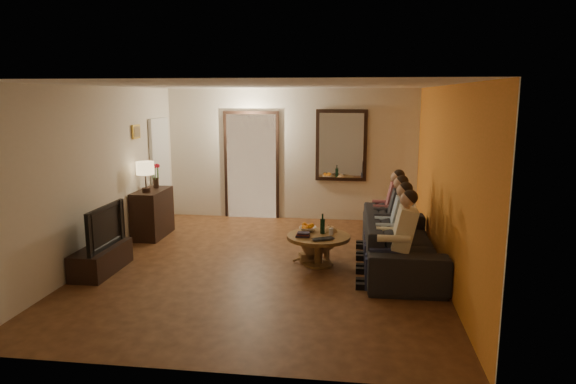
# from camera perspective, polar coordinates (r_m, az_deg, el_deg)

# --- Properties ---
(floor) EXTENTS (5.00, 6.00, 0.01)m
(floor) POSITION_cam_1_polar(r_m,az_deg,el_deg) (7.65, -2.55, -8.12)
(floor) COLOR #442512
(floor) RESTS_ON ground
(ceiling) EXTENTS (5.00, 6.00, 0.01)m
(ceiling) POSITION_cam_1_polar(r_m,az_deg,el_deg) (7.24, -2.72, 11.76)
(ceiling) COLOR white
(ceiling) RESTS_ON back_wall
(back_wall) EXTENTS (5.00, 0.02, 2.60)m
(back_wall) POSITION_cam_1_polar(r_m,az_deg,el_deg) (10.27, 0.33, 4.18)
(back_wall) COLOR beige
(back_wall) RESTS_ON floor
(front_wall) EXTENTS (5.00, 0.02, 2.60)m
(front_wall) POSITION_cam_1_polar(r_m,az_deg,el_deg) (4.47, -9.45, -4.52)
(front_wall) COLOR beige
(front_wall) RESTS_ON floor
(left_wall) EXTENTS (0.02, 6.00, 2.60)m
(left_wall) POSITION_cam_1_polar(r_m,az_deg,el_deg) (8.15, -20.22, 1.82)
(left_wall) COLOR beige
(left_wall) RESTS_ON floor
(right_wall) EXTENTS (0.02, 6.00, 2.60)m
(right_wall) POSITION_cam_1_polar(r_m,az_deg,el_deg) (7.32, 17.02, 1.07)
(right_wall) COLOR beige
(right_wall) RESTS_ON floor
(orange_accent) EXTENTS (0.01, 6.00, 2.60)m
(orange_accent) POSITION_cam_1_polar(r_m,az_deg,el_deg) (7.32, 16.94, 1.07)
(orange_accent) COLOR orange
(orange_accent) RESTS_ON right_wall
(kitchen_doorway) EXTENTS (1.00, 0.06, 2.10)m
(kitchen_doorway) POSITION_cam_1_polar(r_m,az_deg,el_deg) (10.41, -4.07, 2.86)
(kitchen_doorway) COLOR #FFE0A5
(kitchen_doorway) RESTS_ON floor
(door_trim) EXTENTS (1.12, 0.04, 2.22)m
(door_trim) POSITION_cam_1_polar(r_m,az_deg,el_deg) (10.40, -4.08, 2.85)
(door_trim) COLOR black
(door_trim) RESTS_ON floor
(fridge_glimpse) EXTENTS (0.45, 0.03, 1.70)m
(fridge_glimpse) POSITION_cam_1_polar(r_m,az_deg,el_deg) (10.39, -2.70, 2.02)
(fridge_glimpse) COLOR silver
(fridge_glimpse) RESTS_ON floor
(mirror_frame) EXTENTS (1.00, 0.05, 1.40)m
(mirror_frame) POSITION_cam_1_polar(r_m,az_deg,el_deg) (10.13, 5.94, 5.17)
(mirror_frame) COLOR black
(mirror_frame) RESTS_ON back_wall
(mirror_glass) EXTENTS (0.86, 0.02, 1.26)m
(mirror_glass) POSITION_cam_1_polar(r_m,az_deg,el_deg) (10.10, 5.94, 5.16)
(mirror_glass) COLOR white
(mirror_glass) RESTS_ON back_wall
(white_door) EXTENTS (0.06, 0.85, 2.04)m
(white_door) POSITION_cam_1_polar(r_m,az_deg,el_deg) (10.24, -13.98, 2.27)
(white_door) COLOR white
(white_door) RESTS_ON floor
(framed_art) EXTENTS (0.03, 0.28, 0.24)m
(framed_art) POSITION_cam_1_polar(r_m,az_deg,el_deg) (9.24, -16.54, 6.44)
(framed_art) COLOR #B28C33
(framed_art) RESTS_ON left_wall
(art_canvas) EXTENTS (0.01, 0.22, 0.18)m
(art_canvas) POSITION_cam_1_polar(r_m,az_deg,el_deg) (9.24, -16.45, 6.45)
(art_canvas) COLOR brown
(art_canvas) RESTS_ON left_wall
(dresser) EXTENTS (0.45, 0.94, 0.83)m
(dresser) POSITION_cam_1_polar(r_m,az_deg,el_deg) (9.37, -14.82, -2.30)
(dresser) COLOR black
(dresser) RESTS_ON floor
(table_lamp) EXTENTS (0.30, 0.30, 0.54)m
(table_lamp) POSITION_cam_1_polar(r_m,az_deg,el_deg) (9.04, -15.55, 1.64)
(table_lamp) COLOR beige
(table_lamp) RESTS_ON dresser
(flower_vase) EXTENTS (0.14, 0.14, 0.44)m
(flower_vase) POSITION_cam_1_polar(r_m,az_deg,el_deg) (9.45, -14.50, 1.76)
(flower_vase) COLOR red
(flower_vase) RESTS_ON dresser
(tv_stand) EXTENTS (0.45, 1.09, 0.36)m
(tv_stand) POSITION_cam_1_polar(r_m,az_deg,el_deg) (7.78, -20.03, -7.04)
(tv_stand) COLOR black
(tv_stand) RESTS_ON floor
(tv) EXTENTS (1.03, 0.14, 0.60)m
(tv) POSITION_cam_1_polar(r_m,az_deg,el_deg) (7.65, -20.26, -3.61)
(tv) COLOR black
(tv) RESTS_ON tv_stand
(sofa) EXTENTS (2.60, 1.05, 0.75)m
(sofa) POSITION_cam_1_polar(r_m,az_deg,el_deg) (7.66, 12.35, -5.38)
(sofa) COLOR black
(sofa) RESTS_ON floor
(person_a) EXTENTS (0.60, 0.40, 1.20)m
(person_a) POSITION_cam_1_polar(r_m,az_deg,el_deg) (6.72, 12.19, -5.64)
(person_a) COLOR tan
(person_a) RESTS_ON sofa
(person_b) EXTENTS (0.60, 0.40, 1.20)m
(person_b) POSITION_cam_1_polar(r_m,az_deg,el_deg) (7.30, 11.82, -4.33)
(person_b) COLOR tan
(person_b) RESTS_ON sofa
(person_c) EXTENTS (0.60, 0.40, 1.20)m
(person_c) POSITION_cam_1_polar(r_m,az_deg,el_deg) (7.88, 11.52, -3.21)
(person_c) COLOR tan
(person_c) RESTS_ON sofa
(person_d) EXTENTS (0.60, 0.40, 1.20)m
(person_d) POSITION_cam_1_polar(r_m,az_deg,el_deg) (8.46, 11.25, -2.24)
(person_d) COLOR tan
(person_d) RESTS_ON sofa
(dog) EXTENTS (0.61, 0.40, 0.56)m
(dog) POSITION_cam_1_polar(r_m,az_deg,el_deg) (7.73, 3.16, -5.73)
(dog) COLOR #A47C4C
(dog) RESTS_ON floor
(coffee_table) EXTENTS (1.14, 1.14, 0.45)m
(coffee_table) POSITION_cam_1_polar(r_m,az_deg,el_deg) (7.60, 3.39, -6.46)
(coffee_table) COLOR brown
(coffee_table) RESTS_ON floor
(bowl) EXTENTS (0.26, 0.26, 0.06)m
(bowl) POSITION_cam_1_polar(r_m,az_deg,el_deg) (7.75, 2.20, -4.12)
(bowl) COLOR white
(bowl) RESTS_ON coffee_table
(oranges) EXTENTS (0.20, 0.20, 0.08)m
(oranges) POSITION_cam_1_polar(r_m,az_deg,el_deg) (7.74, 2.21, -3.64)
(oranges) COLOR orange
(oranges) RESTS_ON bowl
(wine_bottle) EXTENTS (0.07, 0.07, 0.31)m
(wine_bottle) POSITION_cam_1_polar(r_m,az_deg,el_deg) (7.59, 3.86, -3.51)
(wine_bottle) COLOR black
(wine_bottle) RESTS_ON coffee_table
(wine_glass) EXTENTS (0.06, 0.06, 0.10)m
(wine_glass) POSITION_cam_1_polar(r_m,az_deg,el_deg) (7.56, 4.81, -4.40)
(wine_glass) COLOR silver
(wine_glass) RESTS_ON coffee_table
(book_stack) EXTENTS (0.20, 0.15, 0.07)m
(book_stack) POSITION_cam_1_polar(r_m,az_deg,el_deg) (7.45, 1.66, -4.71)
(book_stack) COLOR black
(book_stack) RESTS_ON coffee_table
(laptop) EXTENTS (0.39, 0.34, 0.03)m
(laptop) POSITION_cam_1_polar(r_m,az_deg,el_deg) (7.26, 4.04, -5.33)
(laptop) COLOR black
(laptop) RESTS_ON coffee_table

